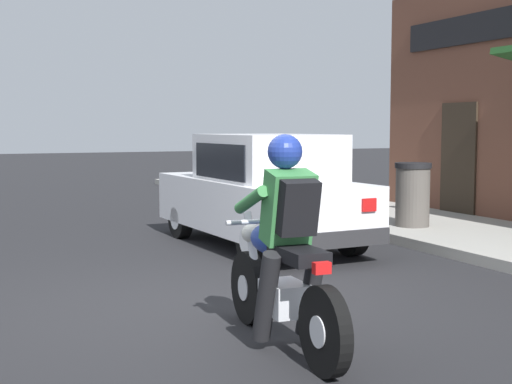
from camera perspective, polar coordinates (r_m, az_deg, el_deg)
name	(u,v)px	position (r m, az deg, el deg)	size (l,w,h in m)	color
ground_plane	(180,308)	(6.72, -6.14, -9.19)	(80.00, 80.00, 0.00)	black
sidewalk_curb	(428,226)	(11.81, 13.63, -2.70)	(2.60, 22.00, 0.14)	#9E9B93
motorcycle_with_rider	(284,260)	(5.39, 2.24, -5.43)	(0.57, 2.02, 1.62)	black
car_hatchback	(262,192)	(9.88, 0.47, -0.02)	(1.81, 3.85, 1.57)	black
trash_bin	(413,194)	(11.23, 12.42, -0.17)	(0.56, 0.56, 0.98)	#514C47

